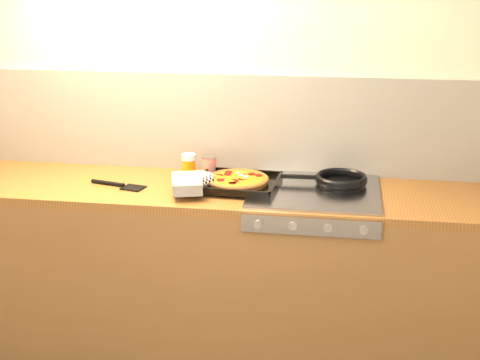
% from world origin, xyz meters
% --- Properties ---
extents(room_shell, '(3.20, 3.20, 3.20)m').
position_xyz_m(room_shell, '(0.00, 1.39, 1.15)').
color(room_shell, white).
rests_on(room_shell, ground).
extents(counter_run, '(3.20, 0.62, 0.90)m').
position_xyz_m(counter_run, '(0.00, 1.10, 0.45)').
color(counter_run, brown).
rests_on(counter_run, ground).
extents(stovetop, '(0.60, 0.56, 0.02)m').
position_xyz_m(stovetop, '(0.45, 1.10, 0.91)').
color(stovetop, '#9A999F').
rests_on(stovetop, counter_run).
extents(pizza_on_tray, '(0.52, 0.43, 0.06)m').
position_xyz_m(pizza_on_tray, '(0.02, 1.08, 0.94)').
color(pizza_on_tray, black).
rests_on(pizza_on_tray, stovetop).
extents(frying_pan, '(0.42, 0.26, 0.04)m').
position_xyz_m(frying_pan, '(0.57, 1.19, 0.94)').
color(frying_pan, black).
rests_on(frying_pan, stovetop).
extents(tomato_can, '(0.07, 0.07, 0.10)m').
position_xyz_m(tomato_can, '(-0.09, 1.28, 0.95)').
color(tomato_can, '#AF1B0E').
rests_on(tomato_can, counter_run).
extents(juice_glass, '(0.08, 0.08, 0.12)m').
position_xyz_m(juice_glass, '(-0.19, 1.25, 0.96)').
color(juice_glass, orange).
rests_on(juice_glass, counter_run).
extents(wooden_spoon, '(0.30, 0.06, 0.02)m').
position_xyz_m(wooden_spoon, '(0.06, 1.31, 0.91)').
color(wooden_spoon, tan).
rests_on(wooden_spoon, counter_run).
extents(black_spatula, '(0.29, 0.12, 0.02)m').
position_xyz_m(black_spatula, '(-0.49, 1.04, 0.91)').
color(black_spatula, black).
rests_on(black_spatula, counter_run).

